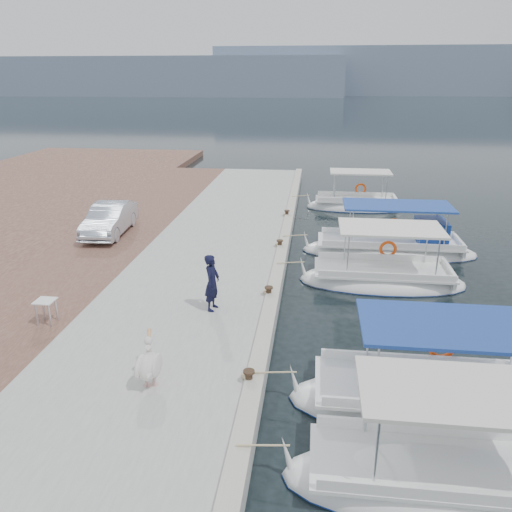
{
  "coord_description": "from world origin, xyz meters",
  "views": [
    {
      "loc": [
        1.01,
        -13.54,
        7.38
      ],
      "look_at": [
        -1.0,
        3.39,
        1.2
      ],
      "focal_mm": 35.0,
      "sensor_mm": 36.0,
      "label": 1
    }
  ],
  "objects": [
    {
      "name": "ground",
      "position": [
        0.0,
        0.0,
        0.0
      ],
      "size": [
        400.0,
        400.0,
        0.0
      ],
      "primitive_type": "plane",
      "color": "black",
      "rests_on": "ground"
    },
    {
      "name": "mooring_bollards",
      "position": [
        -0.35,
        1.5,
        0.69
      ],
      "size": [
        0.28,
        20.28,
        0.33
      ],
      "color": "black",
      "rests_on": "concrete_quay"
    },
    {
      "name": "quay_curb",
      "position": [
        -0.22,
        5.0,
        0.56
      ],
      "size": [
        0.44,
        40.0,
        0.12
      ],
      "primitive_type": "cube",
      "color": "#B0AC9C",
      "rests_on": "concrete_quay"
    },
    {
      "name": "fishing_caique_b",
      "position": [
        4.04,
        -3.3,
        0.12
      ],
      "size": [
        6.9,
        2.48,
        2.83
      ],
      "color": "white",
      "rests_on": "ground"
    },
    {
      "name": "pelican",
      "position": [
        -2.65,
        -3.88,
        1.06
      ],
      "size": [
        0.67,
        1.41,
        1.09
      ],
      "color": "tan",
      "rests_on": "concrete_quay"
    },
    {
      "name": "concrete_quay",
      "position": [
        -3.0,
        5.0,
        0.25
      ],
      "size": [
        6.0,
        40.0,
        0.5
      ],
      "primitive_type": "cube",
      "color": "#9FA09A",
      "rests_on": "ground"
    },
    {
      "name": "fishing_caique_c",
      "position": [
        3.67,
        4.19,
        0.12
      ],
      "size": [
        6.16,
        2.47,
        2.83
      ],
      "color": "white",
      "rests_on": "ground"
    },
    {
      "name": "folding_table",
      "position": [
        -6.65,
        -1.18,
        1.02
      ],
      "size": [
        0.55,
        0.55,
        0.73
      ],
      "color": "silver",
      "rests_on": "cobblestone_strip"
    },
    {
      "name": "distant_hills",
      "position": [
        29.61,
        201.49,
        7.61
      ],
      "size": [
        330.0,
        60.0,
        18.0
      ],
      "color": "slate",
      "rests_on": "ground"
    },
    {
      "name": "fishing_caique_a",
      "position": [
        3.57,
        -5.82,
        0.13
      ],
      "size": [
        5.96,
        2.13,
        2.83
      ],
      "color": "white",
      "rests_on": "ground"
    },
    {
      "name": "parked_car",
      "position": [
        -8.25,
        7.52,
        1.2
      ],
      "size": [
        1.75,
        4.33,
        1.4
      ],
      "primitive_type": "imported",
      "rotation": [
        0.0,
        0.0,
        0.07
      ],
      "color": "silver",
      "rests_on": "cobblestone_strip"
    },
    {
      "name": "fisherman",
      "position": [
        -1.99,
        0.3,
        1.4
      ],
      "size": [
        0.54,
        0.72,
        1.8
      ],
      "primitive_type": "imported",
      "rotation": [
        0.0,
        0.0,
        1.39
      ],
      "color": "black",
      "rests_on": "concrete_quay"
    },
    {
      "name": "cobblestone_strip",
      "position": [
        -8.0,
        5.0,
        0.25
      ],
      "size": [
        4.0,
        40.0,
        0.5
      ],
      "primitive_type": "cube",
      "color": "brown",
      "rests_on": "ground"
    },
    {
      "name": "fishing_caique_e",
      "position": [
        3.47,
        15.45,
        0.13
      ],
      "size": [
        5.75,
        2.07,
        2.83
      ],
      "color": "white",
      "rests_on": "ground"
    },
    {
      "name": "fishing_caique_d",
      "position": [
        4.47,
        7.64,
        0.19
      ],
      "size": [
        7.56,
        2.38,
        2.83
      ],
      "color": "white",
      "rests_on": "ground"
    }
  ]
}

